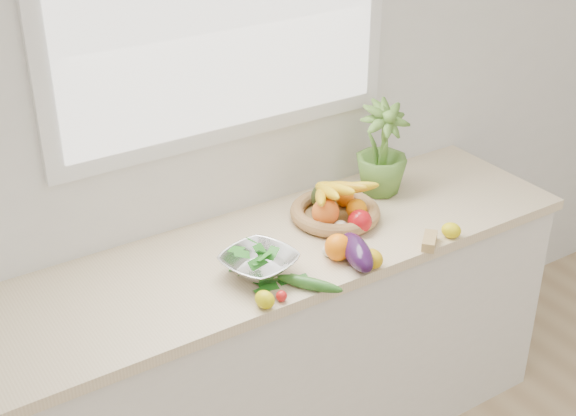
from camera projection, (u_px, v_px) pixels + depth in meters
back_wall at (225, 98)px, 2.75m from camera, size 4.50×0.02×2.70m
counter_cabinet at (274, 356)px, 2.97m from camera, size 2.20×0.58×0.86m
countertop at (273, 253)px, 2.76m from camera, size 2.24×0.62×0.04m
orange_loose at (338, 247)px, 2.66m from camera, size 0.11×0.11×0.09m
lemon_a at (265, 300)px, 2.43m from camera, size 0.07×0.08×0.05m
lemon_b at (372, 259)px, 2.63m from camera, size 0.07×0.08×0.06m
lemon_c at (451, 230)px, 2.80m from camera, size 0.08×0.09×0.06m
apple at (360, 222)px, 2.82m from camera, size 0.10×0.10×0.09m
ginger at (429, 241)px, 2.75m from camera, size 0.11×0.10×0.03m
garlic_a at (340, 227)px, 2.83m from camera, size 0.06×0.06×0.05m
garlic_b at (318, 228)px, 2.82m from camera, size 0.07×0.07×0.05m
garlic_c at (330, 250)px, 2.69m from camera, size 0.06×0.06×0.04m
eggplant at (357, 252)px, 2.64m from camera, size 0.15×0.24×0.09m
cucumber at (310, 284)px, 2.52m from camera, size 0.16×0.20×0.04m
radish at (281, 296)px, 2.46m from camera, size 0.05×0.05×0.04m
potted_herb at (382, 149)px, 3.02m from camera, size 0.21×0.21×0.36m
fruit_basket at (335, 207)px, 2.90m from camera, size 0.35×0.35×0.18m
colander_with_spinach at (259, 259)px, 2.57m from camera, size 0.29×0.29×0.12m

